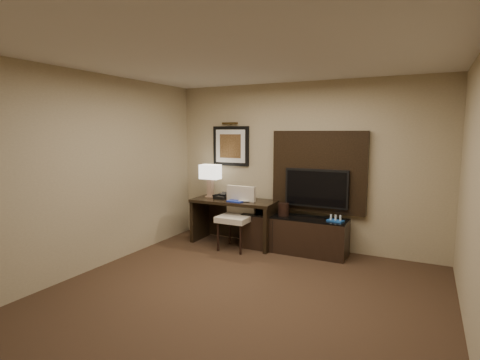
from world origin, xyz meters
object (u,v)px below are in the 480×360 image
Objects in this scene: tv at (316,188)px; table_lamp at (210,182)px; desk_phone at (221,196)px; desk at (234,222)px; desk_chair at (235,218)px; credenza at (294,234)px; minibar_tray at (336,219)px; ice_bucket at (284,209)px.

table_lamp is at bearing -174.56° from tv.
desk_phone is at bearing -15.28° from table_lamp.
table_lamp reaches higher than desk.
desk is 1.36× the size of desk_chair.
credenza is 0.98m from desk_chair.
credenza is at bearing 19.18° from desk_chair.
tv is 4.23× the size of minibar_tray.
desk is 0.86× the size of credenza.
desk is 0.50m from desk_phone.
ice_bucket reaches higher than desk.
table_lamp is at bearing 179.06° from ice_bucket.
desk_phone is at bearing 179.63° from desk.
desk_chair is (-0.90, -0.31, 0.24)m from credenza.
table_lamp is at bearing 179.51° from credenza.
tv is at bearing 17.52° from desk_phone.
desk_chair is at bearing -160.64° from credenza.
desk_phone is (-1.29, -0.06, 0.53)m from credenza.
table_lamp reaches higher than minibar_tray.
table_lamp is 0.34m from desk_phone.
ice_bucket is at bearing 177.87° from minibar_tray.
tv is 1.89× the size of table_lamp.
tv is at bearing 22.82° from desk_chair.
desk is 7.20× the size of ice_bucket.
desk_phone reaches higher than credenza.
credenza is 7.61× the size of desk_phone.
ice_bucket reaches higher than minibar_tray.
desk_phone reaches higher than ice_bucket.
desk_chair is 1.58m from minibar_tray.
ice_bucket is at bearing 11.17° from desk_phone.
desk_phone is 1.96m from minibar_tray.
desk_chair is 5.30× the size of ice_bucket.
ice_bucket is at bearing -157.20° from tv.
tv is at bearing 5.44° from table_lamp.
desk_phone is at bearing -177.47° from ice_bucket.
desk_phone is (-0.39, 0.26, 0.29)m from desk_chair.
desk_chair is (-1.19, -0.50, -0.50)m from tv.
ice_bucket is at bearing -0.94° from table_lamp.
credenza is at bearing 176.59° from minibar_tray.
table_lamp is (-1.55, 0.01, 0.74)m from credenza.
table_lamp is 2.25m from minibar_tray.
desk_chair is 4.44× the size of minibar_tray.
table_lamp is 1.42m from ice_bucket.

